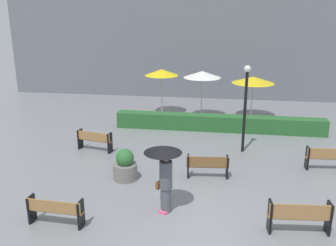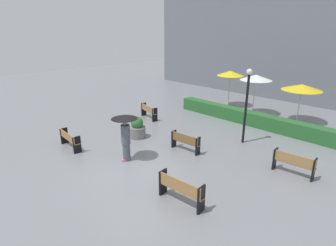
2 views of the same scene
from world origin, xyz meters
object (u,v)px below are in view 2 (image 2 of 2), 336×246
object	(u,v)px
bench_near_right	(180,189)
bench_mid_center	(185,141)
patio_umbrella_yellow_far	(302,87)
planter_pot	(137,128)
patio_umbrella_white	(256,78)
patio_umbrella_yellow	(230,73)
bench_near_left	(69,139)
bench_far_right	(294,162)
lamp_post	(247,98)
bench_far_left	(149,111)
pedestrian_with_umbrella	(125,130)

from	to	relation	value
bench_near_right	bench_mid_center	bearing A→B (deg)	130.02
bench_near_right	patio_umbrella_yellow_far	size ratio (longest dim) A/B	0.72
planter_pot	patio_umbrella_white	bearing A→B (deg)	74.78
patio_umbrella_white	patio_umbrella_yellow	bearing A→B (deg)	166.08
bench_near_left	bench_far_right	bearing A→B (deg)	30.93
lamp_post	patio_umbrella_yellow	bearing A→B (deg)	129.82
bench_mid_center	bench_far_left	distance (m)	5.30
lamp_post	patio_umbrella_yellow_far	xyz separation A→B (m)	(0.66, 5.12, -0.09)
bench_near_right	lamp_post	bearing A→B (deg)	101.79
bench_near_left	planter_pot	distance (m)	3.38
patio_umbrella_white	bench_mid_center	bearing A→B (deg)	-84.64
bench_near_left	lamp_post	xyz separation A→B (m)	(5.43, 6.55, 1.80)
bench_far_left	patio_umbrella_yellow	xyz separation A→B (m)	(1.91, 6.12, 1.93)
patio_umbrella_yellow	bench_far_left	bearing A→B (deg)	-107.32
bench_far_left	patio_umbrella_yellow_far	size ratio (longest dim) A/B	0.68
bench_near_right	patio_umbrella_white	size ratio (longest dim) A/B	0.64
bench_far_right	lamp_post	bearing A→B (deg)	154.47
patio_umbrella_yellow_far	bench_near_right	bearing A→B (deg)	-87.02
pedestrian_with_umbrella	patio_umbrella_yellow_far	distance (m)	10.97
bench_near_right	bench_near_left	size ratio (longest dim) A/B	1.04
patio_umbrella_yellow	bench_far_right	bearing A→B (deg)	-42.08
bench_mid_center	planter_pot	xyz separation A→B (m)	(-2.90, -0.54, -0.00)
bench_far_right	bench_near_left	size ratio (longest dim) A/B	0.97
bench_far_right	bench_mid_center	xyz separation A→B (m)	(-4.42, -1.38, -0.03)
bench_mid_center	bench_near_left	xyz separation A→B (m)	(-4.07, -3.71, -0.02)
pedestrian_with_umbrella	bench_far_right	bearing A→B (deg)	34.80
bench_near_left	lamp_post	distance (m)	8.70
bench_near_left	pedestrian_with_umbrella	size ratio (longest dim) A/B	0.80
patio_umbrella_yellow_far	patio_umbrella_yellow	bearing A→B (deg)	178.51
bench_near_right	bench_mid_center	distance (m)	4.06
bench_near_right	patio_umbrella_yellow	xyz separation A→B (m)	(-5.62, 11.20, 1.91)
planter_pot	bench_mid_center	bearing A→B (deg)	10.55
patio_umbrella_yellow	patio_umbrella_yellow_far	world-z (taller)	patio_umbrella_yellow
bench_near_left	pedestrian_with_umbrella	xyz separation A→B (m)	(2.90, 1.20, 0.92)
pedestrian_with_umbrella	planter_pot	bearing A→B (deg)	131.42
lamp_post	patio_umbrella_yellow_far	world-z (taller)	lamp_post
patio_umbrella_yellow_far	pedestrian_with_umbrella	bearing A→B (deg)	-106.98
bench_far_right	patio_umbrella_white	bearing A→B (deg)	129.86
bench_near_left	patio_umbrella_white	xyz separation A→B (m)	(3.36, 11.23, 2.01)
bench_near_right	lamp_post	distance (m)	6.32
planter_pot	patio_umbrella_yellow_far	distance (m)	9.97
bench_near_left	bench_mid_center	bearing A→B (deg)	42.35
planter_pot	lamp_post	size ratio (longest dim) A/B	0.31
pedestrian_with_umbrella	patio_umbrella_yellow_far	size ratio (longest dim) A/B	0.86
bench_near_left	patio_umbrella_white	distance (m)	11.89
bench_far_left	patio_umbrella_white	xyz separation A→B (m)	(4.22, 5.55, 1.97)
bench_near_right	patio_umbrella_yellow	world-z (taller)	patio_umbrella_yellow
patio_umbrella_yellow	bench_mid_center	bearing A→B (deg)	-69.57
bench_mid_center	patio_umbrella_white	xyz separation A→B (m)	(-0.71, 7.52, 1.99)
patio_umbrella_yellow	patio_umbrella_yellow_far	bearing A→B (deg)	-1.49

